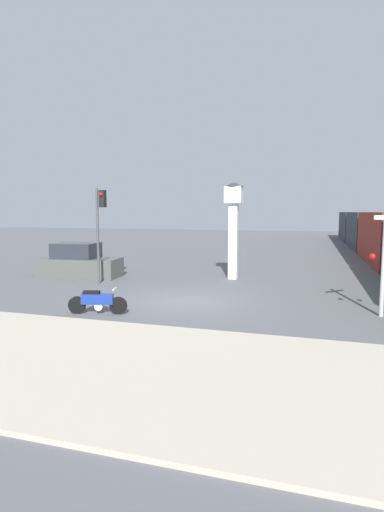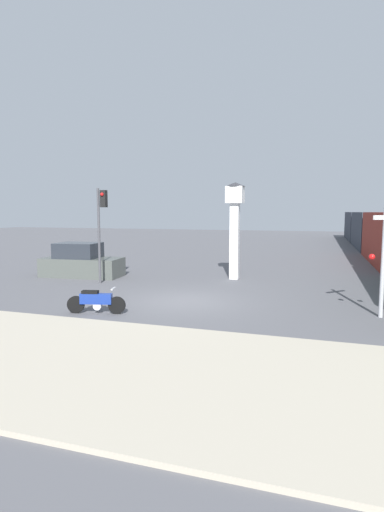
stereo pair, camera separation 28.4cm
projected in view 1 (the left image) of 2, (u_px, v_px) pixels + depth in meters
name	position (u px, v px, depth m)	size (l,w,h in m)	color
ground_plane	(185.00, 301.00, 15.38)	(120.00, 120.00, 0.00)	#56565B
sidewalk_strip	(96.00, 362.00, 9.03)	(36.00, 6.00, 0.10)	#B2A893
motorcycle	(97.00, 301.00, 13.43)	(1.97, 0.64, 0.89)	black
clock_tower	(234.00, 216.00, 20.19)	(1.01, 1.01, 4.90)	white
freight_train	(376.00, 233.00, 32.34)	(2.80, 46.97, 3.40)	#425138
traffic_light	(100.00, 219.00, 18.83)	(0.50, 0.35, 4.55)	#47474C
railroad_crossing_signal	(384.00, 257.00, 12.93)	(0.90, 0.82, 3.61)	#B7B7BC
parked_car	(79.00, 263.00, 21.13)	(4.34, 2.17, 1.80)	#4C514C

